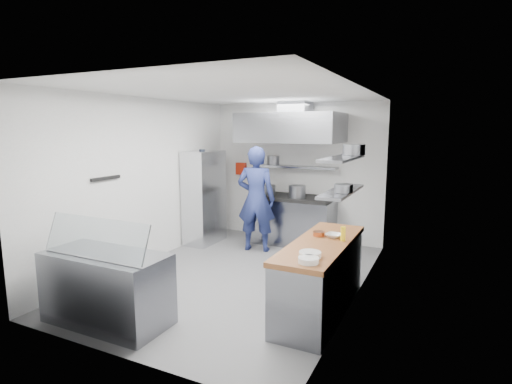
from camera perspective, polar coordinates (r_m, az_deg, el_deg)
The scene contains 34 objects.
floor at distance 6.39m, azimuth -2.39°, elevation -11.92°, with size 5.00×5.00×0.00m, color #5E5E61.
ceiling at distance 5.99m, azimuth -2.57°, elevation 13.97°, with size 5.00×5.00×0.00m, color silver.
wall_back at distance 8.30m, azimuth 5.71°, elevation 2.87°, with size 3.60×0.02×2.80m, color white.
wall_front at distance 4.04m, azimuth -19.51°, elevation -4.10°, with size 3.60×0.02×2.80m, color white.
wall_left at distance 7.06m, azimuth -15.47°, elevation 1.51°, with size 5.00×0.02×2.80m, color white.
wall_right at distance 5.43m, azimuth 14.52°, elevation -0.62°, with size 5.00×0.02×2.80m, color white.
gas_range at distance 8.06m, azimuth 5.30°, elevation -4.17°, with size 1.60×0.80×0.90m, color gray.
cooktop at distance 7.96m, azimuth 5.35°, elevation -0.80°, with size 1.57×0.78×0.06m, color black.
stock_pot_left at distance 8.06m, azimuth 1.78°, elevation 0.30°, with size 0.29×0.29×0.20m, color slate.
stock_pot_mid at distance 7.75m, azimuth 5.88°, elevation 0.05°, with size 0.33×0.33×0.24m, color slate.
over_range_shelf at distance 8.11m, azimuth 6.00°, elevation 3.57°, with size 1.60×0.30×0.04m, color gray.
shelf_pot_a at distance 8.47m, azimuth 2.51°, elevation 4.59°, with size 0.27×0.27×0.18m, color slate.
extractor_hood at distance 7.68m, azimuth 5.04°, elevation 9.12°, with size 1.90×1.15×0.55m, color gray.
hood_duct at distance 7.90m, azimuth 5.67°, elevation 11.86°, with size 0.55×0.55×0.24m, color slate.
red_firebox at distance 8.75m, azimuth -2.14°, elevation 3.36°, with size 0.22×0.10×0.26m, color #AB210D.
chef at distance 7.46m, azimuth 0.03°, elevation -0.99°, with size 0.72×0.47×1.97m, color navy.
wire_rack at distance 8.05m, azimuth -7.41°, elevation -0.76°, with size 0.50×0.90×1.85m, color silver.
rack_bin_a at distance 7.80m, azimuth -8.76°, elevation -2.05°, with size 0.15×0.18×0.16m, color white.
rack_bin_b at distance 7.97m, azimuth -7.59°, elevation 1.86°, with size 0.13×0.17×0.15m, color yellow.
rack_jar at distance 7.83m, azimuth -7.71°, elevation 5.41°, with size 0.11×0.11×0.18m, color black.
knife_strip at distance 6.38m, azimuth -20.68°, elevation 1.85°, with size 0.04×0.55×0.05m, color black.
prep_counter_base at distance 5.19m, azimuth 9.20°, elevation -12.12°, with size 0.62×2.00×0.84m, color gray.
prep_counter_top at distance 5.05m, azimuth 9.33°, elevation -7.35°, with size 0.65×2.04×0.06m, color #995B2A.
plate_stack_a at distance 4.24m, azimuth 7.51°, elevation -9.63°, with size 0.22×0.22×0.06m, color white.
plate_stack_b at distance 4.43m, azimuth 7.72°, elevation -8.82°, with size 0.24×0.24×0.06m, color white.
copper_pan at distance 5.29m, azimuth 8.95°, elevation -5.90°, with size 0.15×0.15×0.06m, color #BC6135.
squeeze_bottle at distance 5.10m, azimuth 12.33°, elevation -5.85°, with size 0.06×0.06×0.18m, color yellow.
mixing_bowl at distance 5.25m, azimuth 11.06°, elevation -6.12°, with size 0.20×0.20×0.05m, color white.
wall_shelf_lower at distance 5.16m, azimuth 12.16°, elevation 0.09°, with size 0.30×1.30×0.04m, color gray.
wall_shelf_upper at distance 5.11m, azimuth 12.32°, elevation 4.75°, with size 0.30×1.30×0.04m, color gray.
shelf_pot_c at distance 4.94m, azimuth 12.40°, elevation 0.52°, with size 0.22×0.22×0.10m, color slate.
shelf_pot_d at distance 5.43m, azimuth 13.81°, elevation 5.89°, with size 0.29×0.29×0.14m, color slate.
display_case at distance 5.14m, azimuth -20.51°, elevation -12.74°, with size 1.50×0.70×0.85m, color gray.
display_glass at distance 4.87m, azimuth -21.95°, elevation -6.06°, with size 1.47×0.02×0.45m, color silver.
Camera 1 is at (2.82, -5.26, 2.28)m, focal length 28.00 mm.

